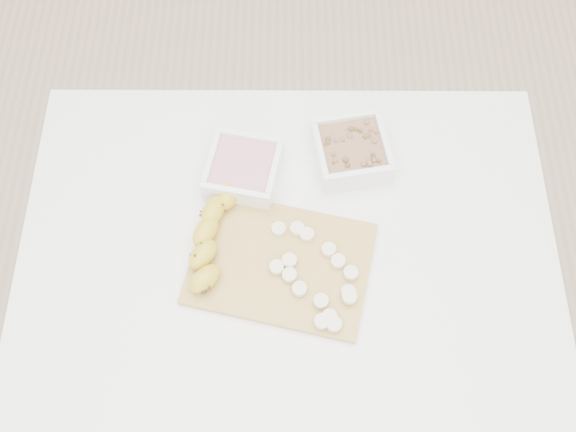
{
  "coord_description": "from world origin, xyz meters",
  "views": [
    {
      "loc": [
        0.0,
        -0.46,
        1.85
      ],
      "look_at": [
        0.0,
        0.03,
        0.81
      ],
      "focal_mm": 40.0,
      "sensor_mm": 36.0,
      "label": 1
    }
  ],
  "objects_px": {
    "table": "(288,263)",
    "banana": "(212,237)",
    "bowl_yogurt": "(243,170)",
    "bowl_granola": "(351,152)",
    "cutting_board": "(280,264)"
  },
  "relations": [
    {
      "from": "table",
      "to": "bowl_yogurt",
      "type": "xyz_separation_m",
      "value": [
        -0.09,
        0.14,
        0.13
      ]
    },
    {
      "from": "table",
      "to": "banana",
      "type": "bearing_deg",
      "value": -179.78
    },
    {
      "from": "bowl_yogurt",
      "to": "cutting_board",
      "type": "height_order",
      "value": "bowl_yogurt"
    },
    {
      "from": "bowl_granola",
      "to": "banana",
      "type": "distance_m",
      "value": 0.32
    },
    {
      "from": "table",
      "to": "bowl_yogurt",
      "type": "relative_size",
      "value": 6.41
    },
    {
      "from": "table",
      "to": "bowl_granola",
      "type": "bearing_deg",
      "value": 56.12
    },
    {
      "from": "bowl_yogurt",
      "to": "banana",
      "type": "height_order",
      "value": "bowl_yogurt"
    },
    {
      "from": "bowl_yogurt",
      "to": "table",
      "type": "bearing_deg",
      "value": -58.61
    },
    {
      "from": "bowl_yogurt",
      "to": "bowl_granola",
      "type": "bearing_deg",
      "value": 11.0
    },
    {
      "from": "cutting_board",
      "to": "banana",
      "type": "relative_size",
      "value": 1.43
    },
    {
      "from": "table",
      "to": "banana",
      "type": "distance_m",
      "value": 0.19
    },
    {
      "from": "bowl_granola",
      "to": "cutting_board",
      "type": "xyz_separation_m",
      "value": [
        -0.14,
        -0.22,
        -0.03
      ]
    },
    {
      "from": "bowl_yogurt",
      "to": "banana",
      "type": "xyz_separation_m",
      "value": [
        -0.05,
        -0.14,
        0.0
      ]
    },
    {
      "from": "bowl_granola",
      "to": "cutting_board",
      "type": "distance_m",
      "value": 0.26
    },
    {
      "from": "bowl_granola",
      "to": "cutting_board",
      "type": "relative_size",
      "value": 0.5
    }
  ]
}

